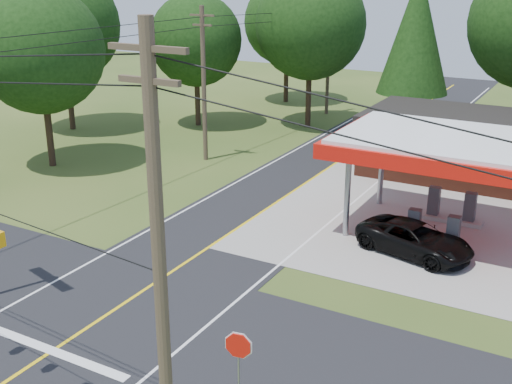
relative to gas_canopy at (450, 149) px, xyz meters
The scene contains 12 objects.
ground 16.38m from the gas_canopy, 124.70° to the right, with size 120.00×120.00×0.00m, color #324B1A.
main_highway 16.37m from the gas_canopy, 124.70° to the right, with size 8.00×120.00×0.02m, color black.
cross_road 16.37m from the gas_canopy, 124.70° to the right, with size 70.00×7.00×0.02m, color black.
lane_center_yellow 16.37m from the gas_canopy, 124.70° to the right, with size 0.15×110.00×0.00m, color yellow.
gas_canopy is the anchor object (origin of this frame).
convenience_store 10.31m from the gas_canopy, 84.28° to the left, with size 16.40×7.55×3.80m.
utility_pole_near_right 20.13m from the gas_canopy, 94.29° to the right, with size 1.80×0.30×11.50m.
utility_pole_far_left 17.74m from the gas_canopy, 163.61° to the left, with size 1.80×0.30×10.00m.
utility_pole_north 26.92m from the gas_canopy, 125.17° to the left, with size 0.30×0.30×9.50m.
treeline_backdrop 14.09m from the gas_canopy, 126.61° to the left, with size 70.27×51.59×13.30m.
suv_car 4.66m from the gas_canopy, 99.46° to the right, with size 5.26×5.26×1.46m, color black.
octagonal_stop_sign 16.31m from the gas_canopy, 97.12° to the right, with size 0.88×0.20×2.55m.
Camera 1 is at (15.11, -16.53, 12.35)m, focal length 45.00 mm.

